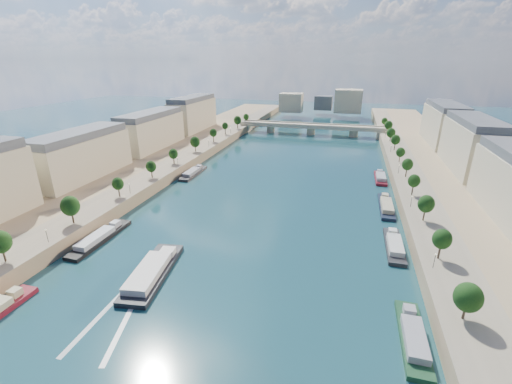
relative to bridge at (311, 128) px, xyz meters
The scene contains 17 objects.
ground 128.44m from the bridge, 90.00° to the right, with size 700.00×700.00×0.00m, color #0D303B.
quay_left 147.18m from the bridge, 119.29° to the right, with size 44.00×520.00×5.00m, color #9E8460.
quay_right 147.18m from the bridge, 60.71° to the right, with size 44.00×520.00×5.00m, color #9E8460.
pave_left 140.43m from the bridge, 113.95° to the right, with size 14.00×520.00×0.10m, color gray.
pave_right 140.43m from the bridge, 66.05° to the right, with size 14.00×520.00×0.10m, color gray.
trees_left 137.90m from the bridge, 113.52° to the right, with size 4.80×268.80×8.26m.
trees_right 130.61m from the bridge, 65.07° to the right, with size 4.80×268.80×8.26m.
lamps_left 147.99m from the bridge, 110.78° to the right, with size 0.36×200.36×4.28m.
lamps_right 134.08m from the bridge, 66.94° to the right, with size 0.36×200.36×4.28m.
buildings_left 144.53m from the bridge, 126.15° to the right, with size 16.00×226.00×23.20m.
buildings_right 144.53m from the bridge, 53.85° to the right, with size 16.00×226.00×23.20m.
skyline 91.74m from the bridge, 87.99° to the left, with size 79.00×42.00×22.00m.
bridge is the anchor object (origin of this frame).
tour_barge 199.54m from the bridge, 95.47° to the right, with size 11.93×28.69×3.79m.
wake 216.09m from the bridge, 95.05° to the right, with size 11.35×26.02×0.04m.
moored_barges_left 196.93m from the bridge, 103.36° to the right, with size 5.00×156.26×3.60m.
moored_barges_right 158.01m from the bridge, 73.26° to the right, with size 5.00×126.78×3.60m.
Camera 1 is at (28.62, -38.13, 54.64)m, focal length 24.00 mm.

